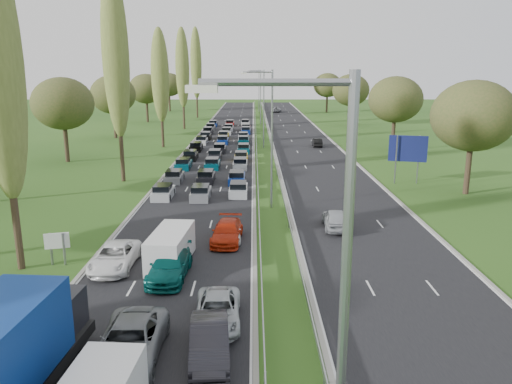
{
  "coord_description": "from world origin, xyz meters",
  "views": [
    {
      "loc": [
        2.91,
        0.01,
        11.99
      ],
      "look_at": [
        3.12,
        42.71,
        1.5
      ],
      "focal_mm": 35.0,
      "sensor_mm": 36.0,
      "label": 1
    }
  ],
  "objects": [
    {
      "name": "ground",
      "position": [
        4.5,
        80.0,
        0.0
      ],
      "size": [
        260.0,
        260.0,
        0.0
      ],
      "primitive_type": "plane",
      "color": "#274A17",
      "rests_on": "ground"
    },
    {
      "name": "near_carriageway",
      "position": [
        -2.25,
        82.5,
        0.0
      ],
      "size": [
        10.5,
        215.0,
        0.04
      ],
      "primitive_type": "cube",
      "color": "black",
      "rests_on": "ground"
    },
    {
      "name": "far_carriageway",
      "position": [
        11.25,
        82.5,
        0.0
      ],
      "size": [
        10.5,
        215.0,
        0.04
      ],
      "primitive_type": "cube",
      "color": "black",
      "rests_on": "ground"
    },
    {
      "name": "central_reservation",
      "position": [
        4.5,
        82.5,
        0.55
      ],
      "size": [
        2.36,
        215.0,
        0.32
      ],
      "color": "gray",
      "rests_on": "ground"
    },
    {
      "name": "lamp_columns",
      "position": [
        4.5,
        78.0,
        6.0
      ],
      "size": [
        0.18,
        140.18,
        12.0
      ],
      "color": "gray",
      "rests_on": "ground"
    },
    {
      "name": "poplar_row",
      "position": [
        -11.5,
        68.17,
        12.39
      ],
      "size": [
        2.8,
        127.8,
        22.44
      ],
      "color": "#2D2116",
      "rests_on": "ground"
    },
    {
      "name": "woodland_left",
      "position": [
        -22.0,
        62.63,
        7.68
      ],
      "size": [
        8.0,
        166.0,
        11.1
      ],
      "color": "#2D2116",
      "rests_on": "ground"
    },
    {
      "name": "woodland_right",
      "position": [
        24.0,
        66.67,
        7.68
      ],
      "size": [
        8.0,
        153.0,
        11.1
      ],
      "color": "#2D2116",
      "rests_on": "ground"
    },
    {
      "name": "traffic_queue_fill",
      "position": [
        -2.24,
        77.91,
        0.44
      ],
      "size": [
        9.03,
        68.36,
        0.8
      ],
      "color": "#B2B7BC",
      "rests_on": "ground"
    },
    {
      "name": "near_car_2",
      "position": [
        -5.7,
        29.07,
        0.74
      ],
      "size": [
        2.41,
        5.2,
        1.44
      ],
      "primitive_type": "imported",
      "rotation": [
        0.0,
        0.0,
        -0.0
      ],
      "color": "white",
      "rests_on": "near_carriageway"
    },
    {
      "name": "near_car_6",
      "position": [
        -2.33,
        18.92,
        0.82
      ],
      "size": [
        2.67,
        5.74,
        1.59
      ],
      "primitive_type": "imported",
      "rotation": [
        0.0,
        0.0,
        0.0
      ],
      "color": "slate",
      "rests_on": "near_carriageway"
    },
    {
      "name": "near_car_7",
      "position": [
        -2.04,
        27.52,
        0.78
      ],
      "size": [
        2.35,
        5.3,
        1.51
      ],
      "primitive_type": "imported",
      "rotation": [
        0.0,
        0.0,
        -0.04
      ],
      "color": "#044642",
      "rests_on": "near_carriageway"
    },
    {
      "name": "near_car_9",
      "position": [
        1.03,
        19.0,
        0.79
      ],
      "size": [
        2.01,
        4.79,
        1.54
      ],
      "primitive_type": "imported",
      "rotation": [
        0.0,
        0.0,
        0.08
      ],
      "color": "black",
      "rests_on": "near_carriageway"
    },
    {
      "name": "near_car_10",
      "position": [
        1.16,
        22.03,
        0.68
      ],
      "size": [
        2.32,
        4.79,
        1.31
      ],
      "primitive_type": "imported",
      "rotation": [
        0.0,
        0.0,
        0.03
      ],
      "color": "#B3B9BD",
      "rests_on": "near_carriageway"
    },
    {
      "name": "near_car_11",
      "position": [
        1.02,
        33.89,
        0.74
      ],
      "size": [
        2.33,
        5.1,
        1.44
      ],
      "primitive_type": "imported",
      "rotation": [
        0.0,
        0.0,
        -0.06
      ],
      "color": "#B5240B",
      "rests_on": "near_carriageway"
    },
    {
      "name": "near_car_12",
      "position": [
        1.18,
        34.37,
        0.72
      ],
      "size": [
        1.68,
        4.11,
        1.4
      ],
      "primitive_type": "imported",
      "rotation": [
        0.0,
        0.0,
        0.01
      ],
      "color": "white",
      "rests_on": "near_carriageway"
    },
    {
      "name": "far_car_0",
      "position": [
        9.26,
        36.88,
        0.8
      ],
      "size": [
        2.03,
        4.63,
        1.55
      ],
      "primitive_type": "imported",
      "rotation": [
        0.0,
        0.0,
        3.1
      ],
      "color": "#9FA3A8",
      "rests_on": "far_carriageway"
    },
    {
      "name": "far_car_1",
      "position": [
        13.09,
        79.36,
        0.68
      ],
      "size": [
        1.46,
        4.01,
        1.31
      ],
      "primitive_type": "imported",
      "rotation": [
        0.0,
        0.0,
        3.12
      ],
      "color": "black",
      "rests_on": "far_carriageway"
    },
    {
      "name": "far_car_2",
      "position": [
        9.57,
        145.97,
        0.78
      ],
      "size": [
        2.54,
        5.48,
        1.52
      ],
      "primitive_type": "imported",
      "rotation": [
        0.0,
        0.0,
        3.14
      ],
      "color": "gray",
      "rests_on": "far_carriageway"
    },
    {
      "name": "blue_lorry",
      "position": [
        -5.96,
        15.68,
        2.11
      ],
      "size": [
        2.7,
        9.71,
        4.1
      ],
      "rotation": [
        0.0,
        0.0,
        -0.07
      ],
      "color": "black",
      "rests_on": "near_carriageway"
    },
    {
      "name": "white_van_rear",
      "position": [
        -2.32,
        29.96,
        1.1
      ],
      "size": [
        2.09,
        5.32,
        2.14
      ],
      "rotation": [
        0.0,
        0.0,
        -0.09
      ],
      "color": "silver",
      "rests_on": "near_carriageway"
    },
    {
      "name": "info_sign",
      "position": [
        -9.4,
        29.58,
        1.37
      ],
      "size": [
        1.48,
        0.47,
        2.1
      ],
      "color": "gray",
      "rests_on": "ground"
    },
    {
      "name": "direction_sign",
      "position": [
        19.4,
        52.67,
        3.57
      ],
      "size": [
        3.9,
        1.1,
        5.2
      ],
      "color": "gray",
      "rests_on": "ground"
    }
  ]
}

